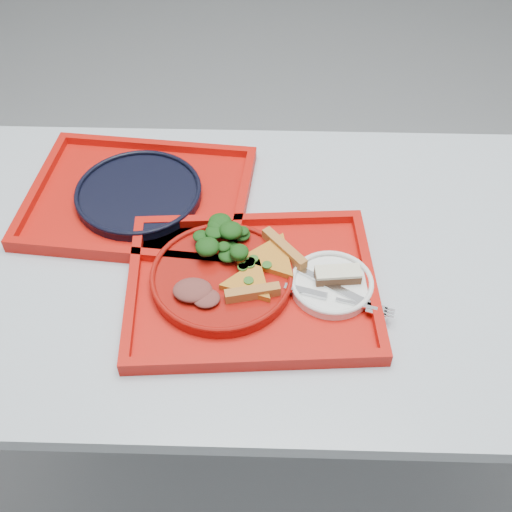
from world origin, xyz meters
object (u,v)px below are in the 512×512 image
tray_main (252,288)px  dinner_plate (222,278)px  dessert_bar (338,275)px  navy_plate (139,194)px  tray_far (140,199)px

tray_main → dinner_plate: size_ratio=1.73×
dinner_plate → dessert_bar: size_ratio=3.06×
navy_plate → tray_main: bearing=-44.2°
tray_far → dinner_plate: 0.29m
dinner_plate → dessert_bar: bearing=-0.0°
tray_main → tray_far: size_ratio=1.00×
dinner_plate → dessert_bar: 0.21m
tray_main → navy_plate: navy_plate is taller
navy_plate → dessert_bar: 0.46m
dessert_bar → tray_main: bearing=177.6°
tray_main → dessert_bar: (0.16, 0.01, 0.03)m
dinner_plate → tray_far: bearing=129.8°
navy_plate → tray_far: bearing=0.0°
tray_main → dessert_bar: 0.16m
tray_far → dessert_bar: 0.46m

